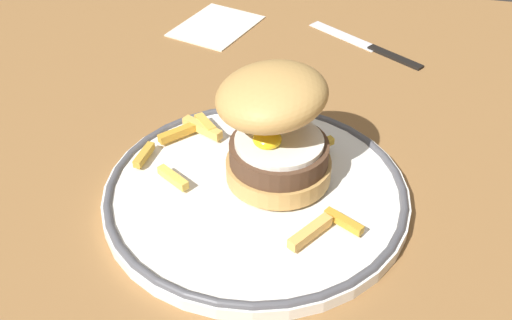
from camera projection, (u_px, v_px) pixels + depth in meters
The scene contains 6 objects.
ground_plane at pixel (281, 192), 61.36cm from camera, with size 144.34×96.22×4.00cm, color olive.
dinner_plate at pixel (256, 192), 57.09cm from camera, with size 28.32×28.32×1.60cm.
burger at pixel (273, 125), 54.90cm from camera, with size 12.32×11.94×11.05cm.
fries_pile at pixel (250, 147), 60.44cm from camera, with size 22.29×22.17×1.41cm.
knife at pixel (373, 47), 80.68cm from camera, with size 15.81×11.23×0.70cm.
napkin at pixel (216, 25), 85.87cm from camera, with size 9.24×11.90×0.40cm, color silver.
Camera 1 is at (7.43, -45.71, 38.46)cm, focal length 43.06 mm.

